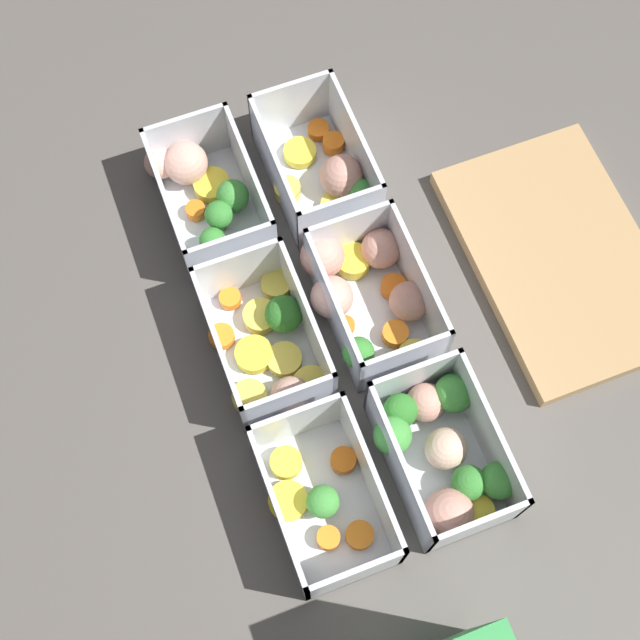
{
  "coord_description": "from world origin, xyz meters",
  "views": [
    {
      "loc": [
        0.31,
        -0.12,
        0.86
      ],
      "look_at": [
        0.0,
        0.0,
        0.03
      ],
      "focal_mm": 50.0,
      "sensor_mm": 36.0,
      "label": 1
    }
  ],
  "objects_px": {
    "container_near_left": "(204,191)",
    "container_far_right": "(443,453)",
    "container_far_left": "(324,170)",
    "container_far_center": "(365,290)",
    "container_near_center": "(271,346)",
    "container_near_right": "(323,498)"
  },
  "relations": [
    {
      "from": "container_far_center",
      "to": "container_far_left",
      "type": "bearing_deg",
      "value": 175.75
    },
    {
      "from": "container_far_right",
      "to": "container_near_right",
      "type": "bearing_deg",
      "value": -90.75
    },
    {
      "from": "container_far_center",
      "to": "container_far_right",
      "type": "relative_size",
      "value": 1.13
    },
    {
      "from": "container_near_left",
      "to": "container_near_center",
      "type": "relative_size",
      "value": 1.01
    },
    {
      "from": "container_near_center",
      "to": "container_far_left",
      "type": "distance_m",
      "value": 0.21
    },
    {
      "from": "container_near_right",
      "to": "container_far_right",
      "type": "height_order",
      "value": "same"
    },
    {
      "from": "container_near_center",
      "to": "container_far_left",
      "type": "xyz_separation_m",
      "value": [
        -0.17,
        0.12,
        0.0
      ]
    },
    {
      "from": "container_near_center",
      "to": "container_far_right",
      "type": "bearing_deg",
      "value": 35.57
    },
    {
      "from": "container_near_left",
      "to": "container_near_center",
      "type": "xyz_separation_m",
      "value": [
        0.19,
        0.01,
        -0.0
      ]
    },
    {
      "from": "container_far_center",
      "to": "container_far_right",
      "type": "distance_m",
      "value": 0.18
    },
    {
      "from": "container_near_left",
      "to": "container_far_left",
      "type": "height_order",
      "value": "same"
    },
    {
      "from": "container_far_left",
      "to": "container_far_center",
      "type": "distance_m",
      "value": 0.15
    },
    {
      "from": "container_near_left",
      "to": "container_far_right",
      "type": "relative_size",
      "value": 1.04
    },
    {
      "from": "container_near_center",
      "to": "container_near_left",
      "type": "bearing_deg",
      "value": -177.59
    },
    {
      "from": "container_near_right",
      "to": "container_far_left",
      "type": "bearing_deg",
      "value": 158.98
    },
    {
      "from": "container_near_left",
      "to": "container_near_right",
      "type": "bearing_deg",
      "value": 0.41
    },
    {
      "from": "container_near_left",
      "to": "container_far_right",
      "type": "xyz_separation_m",
      "value": [
        0.35,
        0.12,
        0.0
      ]
    },
    {
      "from": "container_near_right",
      "to": "container_near_left",
      "type": "bearing_deg",
      "value": -179.59
    },
    {
      "from": "container_far_center",
      "to": "container_near_left",
      "type": "bearing_deg",
      "value": -144.8
    },
    {
      "from": "container_near_left",
      "to": "container_far_left",
      "type": "relative_size",
      "value": 1.11
    },
    {
      "from": "container_near_right",
      "to": "container_far_center",
      "type": "xyz_separation_m",
      "value": [
        -0.18,
        0.12,
        -0.0
      ]
    },
    {
      "from": "container_far_center",
      "to": "container_near_center",
      "type": "bearing_deg",
      "value": -78.69
    }
  ]
}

